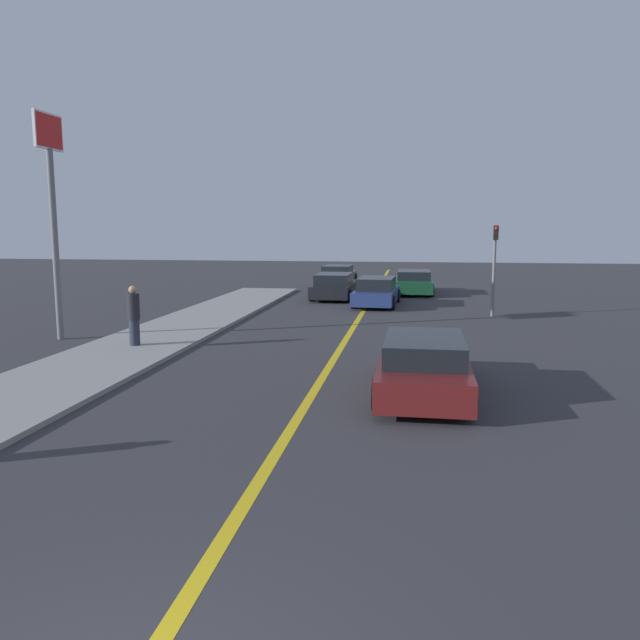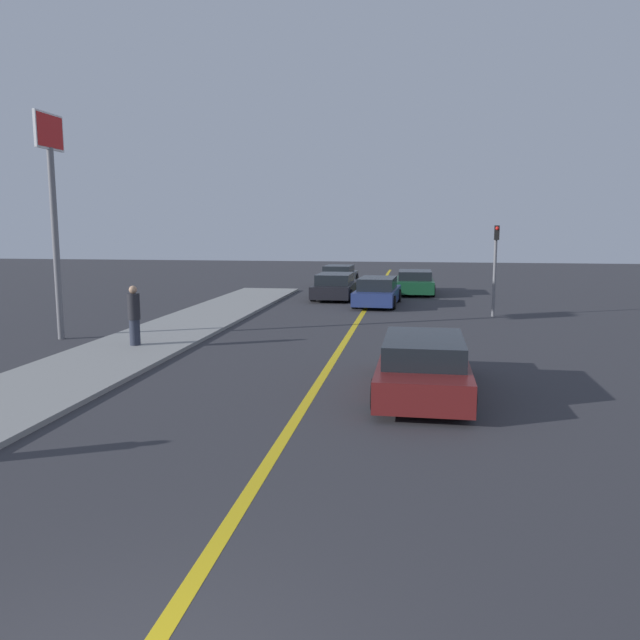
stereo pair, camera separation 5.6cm
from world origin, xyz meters
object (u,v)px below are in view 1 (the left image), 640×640
Objects in this scene: car_oncoming_far at (338,276)px; traffic_light at (494,260)px; car_near_right_lane at (424,365)px; car_parked_left_lot at (414,282)px; roadside_sign at (51,184)px; car_far_distant at (334,286)px; car_ahead_center at (377,292)px; pedestrian_mid_group at (134,316)px.

traffic_light reaches higher than car_oncoming_far.
car_parked_left_lot is (-0.25, 20.10, 0.00)m from car_near_right_lane.
roadside_sign is at bearing -152.84° from traffic_light.
car_near_right_lane is at bearing -76.13° from car_far_distant.
car_ahead_center is 12.76m from pedestrian_mid_group.
roadside_sign is (-9.21, -9.99, 4.12)m from car_ahead_center.
roadside_sign reaches higher than car_parked_left_lot.
roadside_sign is (-6.41, -18.68, 4.11)m from car_oncoming_far.
traffic_light reaches higher than car_parked_left_lot.
car_far_distant is 14.13m from pedestrian_mid_group.
car_far_distant is 8.82m from traffic_light.
car_far_distant reaches higher than car_near_right_lane.
traffic_light is 0.52× the size of roadside_sign.
car_ahead_center is 0.97× the size of car_parked_left_lot.
car_parked_left_lot is at bearing 54.80° from roadside_sign.
car_near_right_lane is at bearing -89.87° from car_parked_left_lot.
traffic_light is at bearing 37.15° from pedestrian_mid_group.
car_oncoming_far is 0.60× the size of roadside_sign.
pedestrian_mid_group is at bearing -106.03° from car_far_distant.
car_parked_left_lot is 5.53m from car_oncoming_far.
car_near_right_lane is 1.17× the size of car_oncoming_far.
traffic_light reaches higher than car_far_distant.
car_near_right_lane is 1.04× the size of car_ahead_center.
car_parked_left_lot is 0.69× the size of roadside_sign.
car_ahead_center is at bearing -47.04° from car_far_distant.
traffic_light is (4.68, -2.86, 1.59)m from car_ahead_center.
car_oncoming_far reaches higher than car_parked_left_lot.
car_far_distant is 1.13× the size of car_oncoming_far.
car_parked_left_lot is at bearing 110.38° from traffic_light.
car_parked_left_lot is 18.27m from pedestrian_mid_group.
car_near_right_lane is 23.89m from car_oncoming_far.
car_far_distant is 4.84m from car_parked_left_lot.
pedestrian_mid_group is 0.48× the size of traffic_light.
car_oncoming_far is at bearing 71.05° from roadside_sign.
car_ahead_center reaches higher than car_far_distant.
car_near_right_lane is 0.70× the size of roadside_sign.
car_ahead_center reaches higher than car_parked_left_lot.
roadside_sign is at bearing -106.73° from car_oncoming_far.
car_far_distant is 14.83m from roadside_sign.
car_near_right_lane is at bearing -103.32° from traffic_light.
car_near_right_lane is 8.87m from pedestrian_mid_group.
roadside_sign reaches higher than car_ahead_center.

